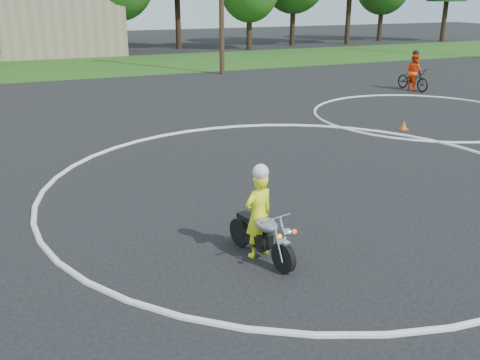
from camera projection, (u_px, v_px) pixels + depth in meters
name	position (u px, v px, depth m)	size (l,w,h in m)	color
ground	(376.00, 234.00, 10.18)	(120.00, 120.00, 0.00)	black
grass_strip	(114.00, 66.00, 33.62)	(120.00, 10.00, 0.02)	#1E4714
course_markings	(345.00, 159.00, 14.75)	(19.05, 19.05, 0.12)	silver
primary_motorcycle	(262.00, 235.00, 9.09)	(0.63, 1.70, 0.91)	black
rider_primary_grp	(259.00, 212.00, 9.07)	(0.62, 0.48, 1.68)	#F2FF1A
rider_second_grp	(413.00, 76.00, 25.02)	(0.80, 1.96, 1.85)	black
traffic_cones	(467.00, 155.00, 14.61)	(22.78, 14.28, 0.30)	orange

